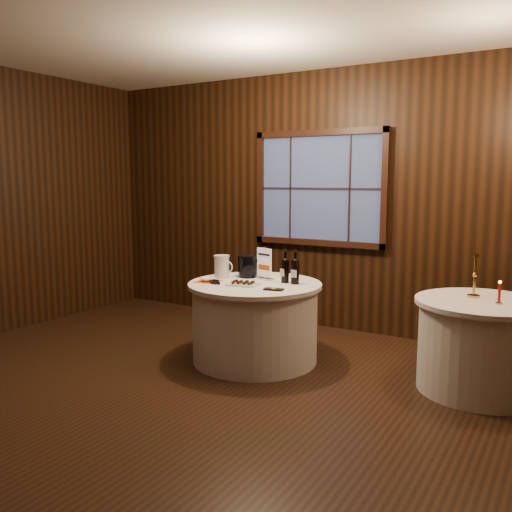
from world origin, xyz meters
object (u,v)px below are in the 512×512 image
Objects in this scene: chocolate_plate at (243,284)px; brass_candlestick at (474,281)px; port_bottle_left at (285,268)px; red_candle at (499,295)px; main_table at (255,322)px; grape_bunch at (216,282)px; port_bottle_right at (295,269)px; glass_pitcher at (222,267)px; chocolate_box at (274,289)px; ice_bucket at (248,266)px; side_table at (481,346)px; cracker_bowl at (208,279)px; sign_stand at (265,268)px.

brass_candlestick reaches higher than chocolate_plate.
port_bottle_left reaches higher than red_candle.
main_table is 4.04× the size of port_bottle_left.
grape_bunch is at bearing -123.08° from port_bottle_left.
grape_bunch is at bearing -164.08° from chocolate_plate.
port_bottle_right reaches higher than glass_pitcher.
ice_bucket is at bearing 129.96° from chocolate_box.
brass_candlestick is at bearing 4.50° from ice_bucket.
glass_pitcher reaches higher than red_candle.
ice_bucket reaches higher than red_candle.
main_table is 7.36× the size of chocolate_box.
glass_pitcher reaches higher than grape_bunch.
chocolate_plate is 0.83× the size of brass_candlestick.
side_table is at bearing 6.43° from chocolate_box.
cracker_bowl is 2.57m from red_candle.
chocolate_box is 0.47× the size of brass_candlestick.
side_table is at bearing 13.27° from grape_bunch.
chocolate_box is 0.79m from glass_pitcher.
cracker_bowl is at bearing 157.37° from grape_bunch.
port_bottle_right reaches higher than chocolate_box.
port_bottle_left is 1.89m from red_candle.
sign_stand is 1.86× the size of chocolate_box.
ice_bucket is at bearing 133.27° from main_table.
sign_stand is (-2.00, -0.10, 0.49)m from side_table.
chocolate_plate is 2.19m from red_candle.
main_table is 2.19m from red_candle.
chocolate_box is at bearing -166.28° from red_candle.
port_bottle_left is at bearing 165.60° from port_bottle_right.
port_bottle_left reaches higher than main_table.
glass_pitcher is (-0.38, 0.22, 0.10)m from chocolate_plate.
port_bottle_left is 1.82× the size of chocolate_box.
chocolate_plate is at bearing -167.07° from side_table.
main_table is at bearing -171.47° from side_table.
port_bottle_right is (0.11, -0.01, 0.00)m from port_bottle_left.
chocolate_box is (-0.03, -0.36, -0.13)m from port_bottle_right.
chocolate_plate and grape_bunch have the same top height.
glass_pitcher is (-0.13, 0.29, 0.10)m from grape_bunch.
brass_candlestick is (2.12, 0.17, 0.02)m from ice_bucket.
ice_bucket is 1.49× the size of cracker_bowl.
side_table is at bearing 11.36° from cracker_bowl.
cracker_bowl is (-0.42, -0.19, 0.40)m from main_table.
ice_bucket is 0.71m from chocolate_box.
glass_pitcher is (-0.41, 0.05, 0.50)m from main_table.
glass_pitcher is (-0.74, 0.26, 0.11)m from chocolate_box.
red_candle is at bearing 9.18° from cracker_bowl.
port_bottle_right is 0.88× the size of brass_candlestick.
side_table is 5.71× the size of red_candle.
side_table is at bearing 6.24° from glass_pitcher.
glass_pitcher is at bearing 149.76° from chocolate_box.
side_table is (2.00, 0.30, 0.00)m from main_table.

